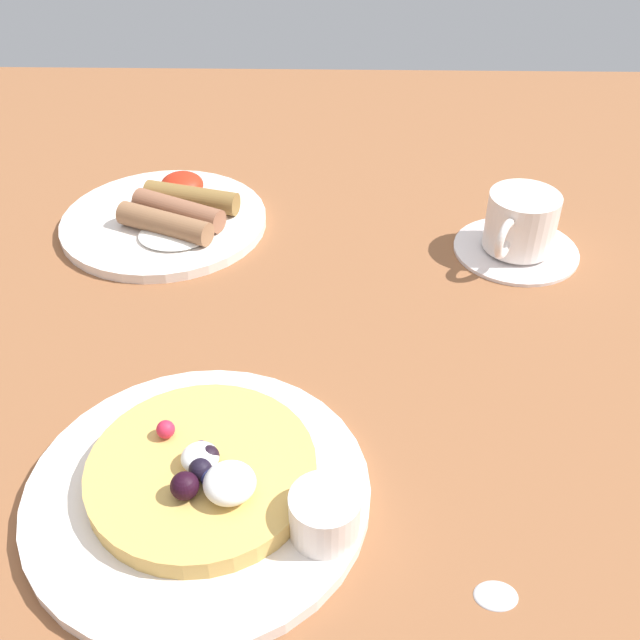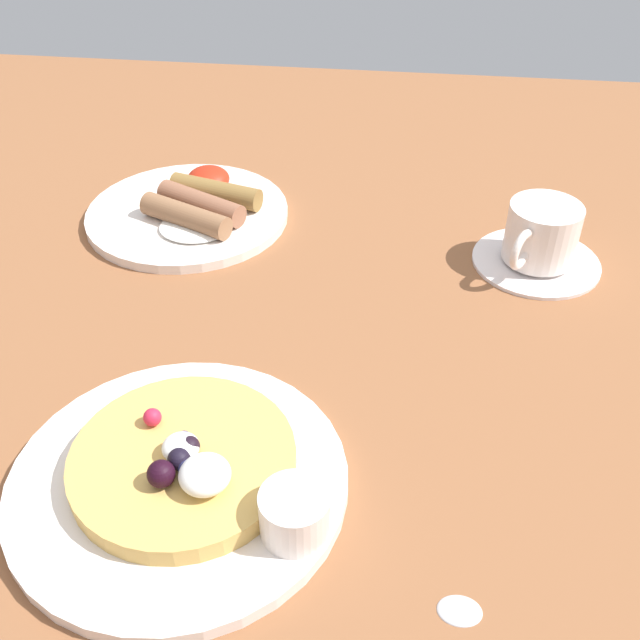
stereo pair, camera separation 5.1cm
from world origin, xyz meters
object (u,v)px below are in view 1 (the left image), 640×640
Objects in this scene: coffee_saucer at (516,249)px; teaspoon at (480,628)px; pancake_plate at (198,492)px; syrup_ramekin at (325,514)px; coffee_cup at (521,221)px; breakfast_plate at (164,221)px.

coffee_saucer is 0.44m from teaspoon.
coffee_saucer is at bearing 76.73° from teaspoon.
pancake_plate is 1.89× the size of coffee_saucer.
coffee_saucer is at bearing 48.84° from pancake_plate.
syrup_ramekin is 0.41m from coffee_cup.
coffee_saucer is at bearing 61.61° from syrup_ramekin.
breakfast_plate is 1.73× the size of coffee_saucer.
coffee_cup is at bearing -121.10° from coffee_saucer.
pancake_plate is 0.10m from syrup_ramekin.
pancake_plate and breakfast_plate have the same top height.
pancake_plate is 0.21m from teaspoon.
coffee_saucer is (0.38, -0.04, -0.00)m from breakfast_plate.
breakfast_plate reaches higher than coffee_saucer.
syrup_ramekin is at bearing -118.37° from coffee_cup.
syrup_ramekin is 0.12m from teaspoon.
teaspoon is (0.28, -0.47, -0.00)m from breakfast_plate.
breakfast_plate is 2.35× the size of coffee_cup.
teaspoon is at bearing -103.20° from coffee_cup.
pancake_plate reaches higher than teaspoon.
breakfast_plate is 0.38m from coffee_cup.
pancake_plate is at bearing 152.42° from teaspoon.
pancake_plate is 5.16× the size of syrup_ramekin.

